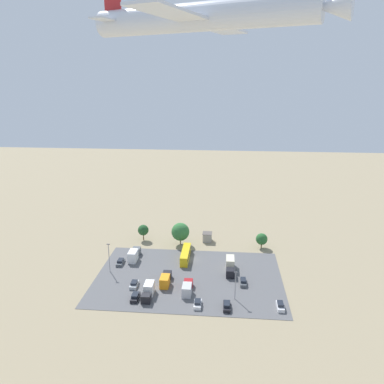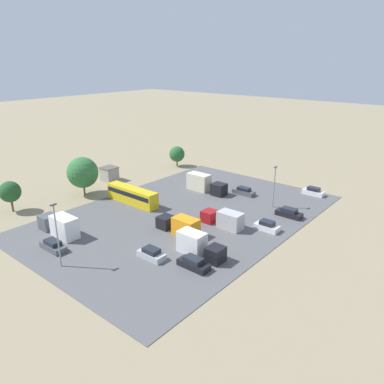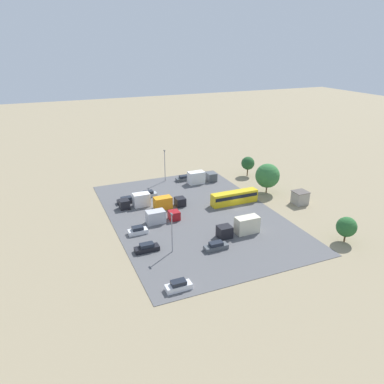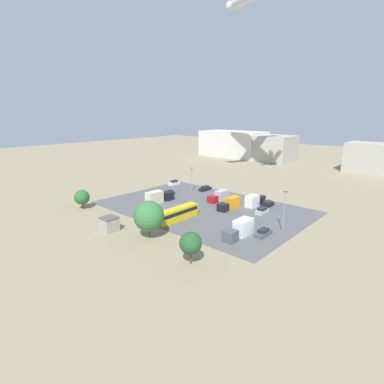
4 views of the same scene
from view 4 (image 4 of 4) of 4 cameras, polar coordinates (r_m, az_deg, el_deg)
name	(u,v)px [view 4 (image 4 of 4)]	position (r m, az deg, el deg)	size (l,w,h in m)	color
ground_plane	(172,218)	(74.30, -3.81, -4.96)	(400.00, 400.00, 0.00)	gray
parking_lot_surface	(203,207)	(82.35, 2.03, -2.90)	(54.36, 36.65, 0.08)	#565659
shed_building	(109,224)	(68.16, -15.46, -5.91)	(3.36, 3.50, 3.19)	#9E998E
bus	(178,213)	(72.19, -2.71, -4.07)	(2.45, 11.94, 3.09)	gold
parked_car_0	(174,183)	(107.84, -3.42, 1.77)	(1.72, 4.30, 1.64)	silver
parked_car_1	(262,211)	(79.20, 13.21, -3.51)	(1.90, 4.18, 1.53)	#ADB2B7
parked_car_2	(263,233)	(65.19, 13.41, -7.58)	(1.84, 4.63, 1.52)	#4C5156
parked_car_3	(205,188)	(99.79, 2.52, 0.69)	(1.80, 4.68, 1.59)	black
parked_car_4	(169,193)	(94.13, -4.47, -0.22)	(1.75, 4.66, 1.54)	#4C5156
parked_car_5	(268,204)	(85.24, 14.21, -2.26)	(1.86, 4.58, 1.54)	black
parked_car_6	(223,192)	(95.16, 5.86, -0.07)	(1.86, 4.02, 1.61)	silver
parked_truck_0	(158,197)	(86.43, -6.42, -0.98)	(2.48, 9.12, 3.52)	black
parked_truck_1	(254,201)	(84.99, 11.81, -1.60)	(2.43, 7.33, 3.17)	black
parked_truck_2	(219,196)	(88.28, 5.21, -0.82)	(2.44, 7.47, 2.84)	maroon
parked_truck_3	(240,229)	(63.54, 9.07, -7.05)	(2.54, 8.28, 3.41)	#4C5156
parked_truck_4	(230,204)	(81.46, 7.23, -2.21)	(2.46, 7.65, 2.89)	black
tree_near_shed	(149,216)	(61.86, -8.21, -4.54)	(6.31, 6.31, 7.92)	brown
tree_apron_mid	(191,243)	(51.25, -0.27, -9.70)	(3.87, 3.87, 5.79)	brown
tree_apron_far	(82,197)	(85.27, -20.24, -0.96)	(4.00, 4.00, 5.26)	brown
light_pole_lot_centre	(192,179)	(97.09, -0.07, 2.57)	(0.90, 0.28, 7.96)	gray
light_pole_lot_edge	(284,210)	(67.23, 17.11, -3.22)	(0.90, 0.28, 9.06)	gray
horizon_parking_garage	(249,146)	(174.85, 10.77, 8.56)	(50.44, 18.93, 13.49)	#ADA89E
horizon_office_block	(233,144)	(180.76, 7.84, 9.07)	(36.66, 20.26, 14.66)	silver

